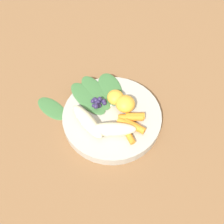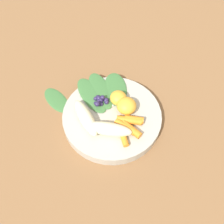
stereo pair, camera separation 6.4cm
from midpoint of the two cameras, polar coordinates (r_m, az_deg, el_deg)
name	(u,v)px [view 1 (the left image)]	position (r m, az deg, el deg)	size (l,w,h in m)	color
ground_plane	(112,120)	(0.68, -2.72, -2.04)	(2.40, 2.40, 0.00)	brown
bowl	(112,117)	(0.66, -2.77, -1.38)	(0.26, 0.26, 0.03)	#B2AD9E
banana_peeled_left	(112,129)	(0.61, -3.01, -4.16)	(0.12, 0.03, 0.03)	beige
banana_peeled_right	(87,121)	(0.63, -8.55, -2.31)	(0.12, 0.03, 0.03)	beige
orange_segment_near	(115,97)	(0.66, -1.98, 3.19)	(0.04, 0.04, 0.03)	#F4A833
orange_segment_far	(125,104)	(0.65, 0.22, 1.67)	(0.05, 0.05, 0.04)	#F4A833
carrot_front	(127,133)	(0.61, 0.47, -4.93)	(0.01, 0.01, 0.06)	orange
carrot_mid_left	(127,125)	(0.62, 0.52, -3.29)	(0.02, 0.02, 0.06)	orange
carrot_mid_right	(135,126)	(0.62, 2.23, -3.45)	(0.02, 0.02, 0.06)	orange
carrot_rear	(131,118)	(0.64, 1.35, -1.51)	(0.02, 0.02, 0.06)	orange
carrot_small	(135,116)	(0.64, 2.40, -1.16)	(0.02, 0.02, 0.05)	orange
blueberry_pile	(98,102)	(0.67, -5.98, 1.97)	(0.04, 0.04, 0.02)	#2D234C
coconut_shred_patch	(106,102)	(0.67, -4.08, 2.11)	(0.04, 0.04, 0.00)	white
kale_leaf_left	(110,89)	(0.70, -3.10, 5.11)	(0.12, 0.06, 0.01)	#3D7038
kale_leaf_right	(96,92)	(0.69, -6.38, 4.28)	(0.14, 0.05, 0.01)	#3D7038
kale_leaf_rear	(88,98)	(0.69, -8.21, 2.94)	(0.13, 0.06, 0.01)	#3D7038
kale_leaf_stray	(52,108)	(0.72, -16.01, 0.71)	(0.11, 0.05, 0.01)	#3D7038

